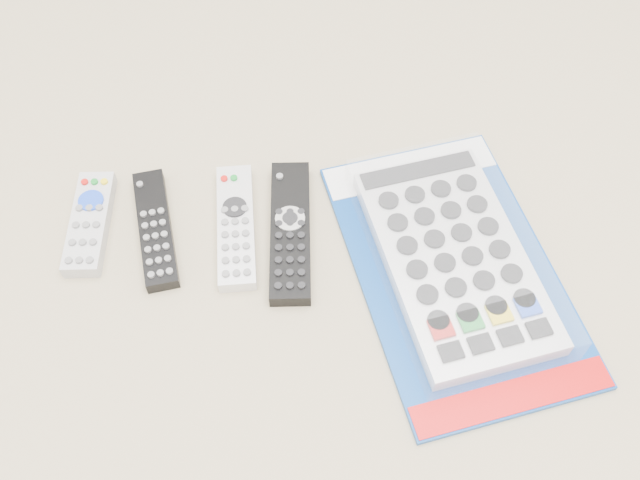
{
  "coord_description": "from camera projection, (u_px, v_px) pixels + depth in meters",
  "views": [
    {
      "loc": [
        0.01,
        -0.49,
        0.73
      ],
      "look_at": [
        0.04,
        -0.02,
        0.01
      ],
      "focal_mm": 40.0,
      "sensor_mm": 36.0,
      "label": 1
    }
  ],
  "objects": [
    {
      "name": "remote_large_black",
      "position": [
        290.0,
        231.0,
        0.87
      ],
      "size": [
        0.06,
        0.2,
        0.02
      ],
      "rotation": [
        0.0,
        0.0,
        -0.04
      ],
      "color": "black",
      "rests_on": "ground"
    },
    {
      "name": "remote_slim_black",
      "position": [
        155.0,
        229.0,
        0.87
      ],
      "size": [
        0.07,
        0.18,
        0.02
      ],
      "rotation": [
        0.0,
        0.0,
        0.17
      ],
      "color": "black",
      "rests_on": "ground"
    },
    {
      "name": "jumbo_remote_packaged",
      "position": [
        455.0,
        257.0,
        0.83
      ],
      "size": [
        0.3,
        0.41,
        0.05
      ],
      "rotation": [
        0.0,
        0.0,
        0.21
      ],
      "color": "navy",
      "rests_on": "ground"
    },
    {
      "name": "remote_silver_dvd",
      "position": [
        236.0,
        226.0,
        0.87
      ],
      "size": [
        0.05,
        0.18,
        0.02
      ],
      "rotation": [
        0.0,
        0.0,
        0.02
      ],
      "color": "silver",
      "rests_on": "ground"
    },
    {
      "name": "remote_small_grey",
      "position": [
        90.0,
        223.0,
        0.87
      ],
      "size": [
        0.05,
        0.15,
        0.02
      ],
      "rotation": [
        0.0,
        0.0,
        -0.04
      ],
      "color": "#AEADB0",
      "rests_on": "ground"
    }
  ]
}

